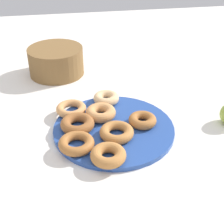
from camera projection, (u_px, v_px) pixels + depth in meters
name	position (u px, v px, depth m)	size (l,w,h in m)	color
ground_plane	(114.00, 130.00, 0.90)	(2.40, 2.40, 0.00)	white
donut_plate	(114.00, 129.00, 0.90)	(0.34, 0.34, 0.01)	#284C9E
donut_0	(101.00, 113.00, 0.93)	(0.09, 0.09, 0.03)	tan
donut_1	(76.00, 143.00, 0.81)	(0.09, 0.09, 0.03)	#AD6B33
donut_2	(71.00, 109.00, 0.95)	(0.09, 0.09, 0.02)	tan
donut_3	(117.00, 132.00, 0.85)	(0.09, 0.09, 0.03)	#BC7A3D
donut_4	(105.00, 98.00, 1.00)	(0.08, 0.08, 0.03)	#EABC84
donut_5	(77.00, 124.00, 0.88)	(0.09, 0.09, 0.03)	#995B2D
donut_6	(143.00, 120.00, 0.90)	(0.08, 0.08, 0.03)	#AD6B33
donut_7	(108.00, 155.00, 0.77)	(0.09, 0.09, 0.03)	#BC7A3D
basket	(56.00, 61.00, 1.18)	(0.20, 0.20, 0.10)	brown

